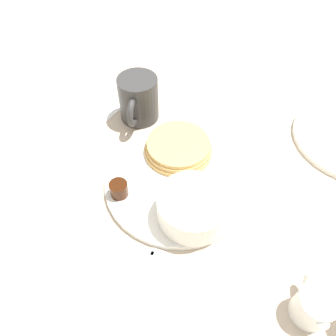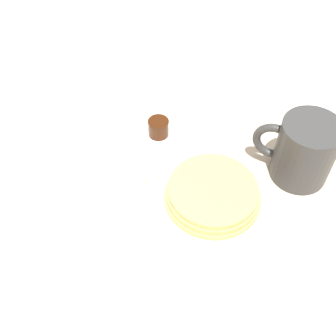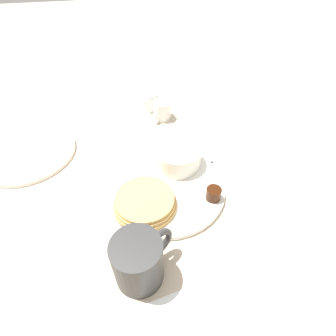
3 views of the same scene
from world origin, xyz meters
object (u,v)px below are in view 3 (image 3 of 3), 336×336
object	(u,v)px
creamer_pitcher_near	(162,110)
creamer_pitcher_far	(150,101)
coffee_mug	(139,260)
fork	(216,166)
plate	(166,187)
bowl	(177,155)

from	to	relation	value
creamer_pitcher_near	creamer_pitcher_far	size ratio (longest dim) A/B	0.93
coffee_mug	fork	xyz separation A→B (m)	(0.25, -0.23, -0.05)
plate	fork	distance (m)	0.15
plate	creamer_pitcher_near	bearing A→B (deg)	-8.69
creamer_pitcher_near	coffee_mug	bearing A→B (deg)	165.40
plate	coffee_mug	world-z (taller)	coffee_mug
coffee_mug	creamer_pitcher_near	xyz separation A→B (m)	(0.49, -0.13, -0.02)
bowl	creamer_pitcher_far	xyz separation A→B (m)	(0.29, 0.02, -0.01)
creamer_pitcher_near	creamer_pitcher_far	world-z (taller)	creamer_pitcher_near
bowl	creamer_pitcher_near	bearing A→B (deg)	-1.00
bowl	coffee_mug	world-z (taller)	coffee_mug
coffee_mug	fork	bearing A→B (deg)	-42.71
creamer_pitcher_near	creamer_pitcher_far	distance (m)	0.07
fork	coffee_mug	bearing A→B (deg)	137.29
coffee_mug	fork	distance (m)	0.34
bowl	coffee_mug	xyz separation A→B (m)	(-0.27, 0.12, 0.01)
plate	coffee_mug	distance (m)	0.22
bowl	coffee_mug	distance (m)	0.29
coffee_mug	fork	size ratio (longest dim) A/B	0.86
creamer_pitcher_near	fork	bearing A→B (deg)	-158.60
bowl	creamer_pitcher_near	size ratio (longest dim) A/B	1.90
plate	creamer_pitcher_near	xyz separation A→B (m)	(0.30, -0.05, 0.02)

